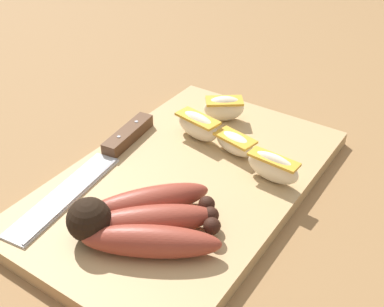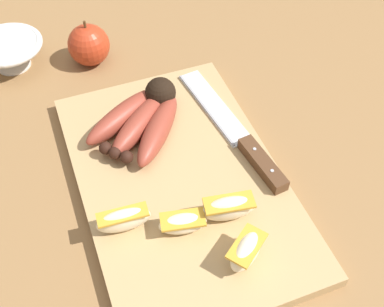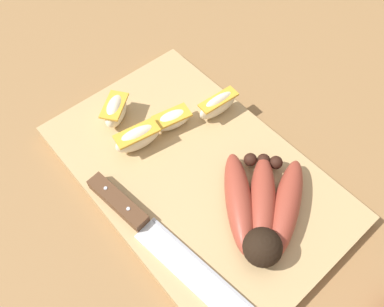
# 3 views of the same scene
# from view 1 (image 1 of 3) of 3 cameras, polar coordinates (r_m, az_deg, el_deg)

# --- Properties ---
(ground_plane) EXTENTS (6.00, 6.00, 0.00)m
(ground_plane) POSITION_cam_1_polar(r_m,az_deg,el_deg) (0.62, -0.64, -5.10)
(ground_plane) COLOR olive
(cutting_board) EXTENTS (0.44, 0.28, 0.02)m
(cutting_board) POSITION_cam_1_polar(r_m,az_deg,el_deg) (0.62, -0.85, -3.48)
(cutting_board) COLOR tan
(cutting_board) RESTS_ON ground_plane
(banana_bunch) EXTENTS (0.17, 0.17, 0.05)m
(banana_bunch) POSITION_cam_1_polar(r_m,az_deg,el_deg) (0.53, -6.08, -7.90)
(banana_bunch) COLOR black
(banana_bunch) RESTS_ON cutting_board
(chefs_knife) EXTENTS (0.28, 0.06, 0.02)m
(chefs_knife) POSITION_cam_1_polar(r_m,az_deg,el_deg) (0.66, -9.82, 0.00)
(chefs_knife) COLOR silver
(chefs_knife) RESTS_ON cutting_board
(apple_wedge_near) EXTENTS (0.06, 0.06, 0.04)m
(apple_wedge_near) POSITION_cam_1_polar(r_m,az_deg,el_deg) (0.73, 3.82, 5.42)
(apple_wedge_near) COLOR #F4E5C1
(apple_wedge_near) RESTS_ON cutting_board
(apple_wedge_middle) EXTENTS (0.03, 0.07, 0.04)m
(apple_wedge_middle) POSITION_cam_1_polar(r_m,az_deg,el_deg) (0.61, 9.55, -1.59)
(apple_wedge_middle) COLOR #F4E5C1
(apple_wedge_middle) RESTS_ON cutting_board
(apple_wedge_far) EXTENTS (0.04, 0.07, 0.04)m
(apple_wedge_far) POSITION_cam_1_polar(r_m,az_deg,el_deg) (0.68, 0.68, 3.33)
(apple_wedge_far) COLOR #F4E5C1
(apple_wedge_far) RESTS_ON cutting_board
(apple_wedge_extra) EXTENTS (0.04, 0.07, 0.03)m
(apple_wedge_extra) POSITION_cam_1_polar(r_m,az_deg,el_deg) (0.65, 5.10, 1.22)
(apple_wedge_extra) COLOR #F4E5C1
(apple_wedge_extra) RESTS_ON cutting_board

